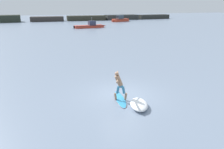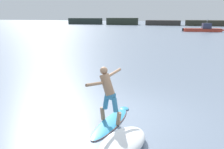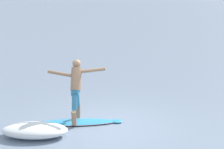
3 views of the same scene
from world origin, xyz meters
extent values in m
plane|color=gray|center=(0.00, 0.00, 0.00)|extent=(200.00, 200.00, 0.00)
cube|color=#262F2A|center=(-27.20, 62.00, 0.97)|extent=(10.84, 4.31, 1.93)
cube|color=#293027|center=(-14.70, 62.00, 1.02)|extent=(9.73, 5.15, 2.05)
cube|color=#34302D|center=(-2.20, 62.00, 0.72)|extent=(10.11, 4.26, 1.43)
cube|color=#313126|center=(10.30, 62.00, 0.76)|extent=(12.63, 4.79, 1.53)
ellipsoid|color=#3497CD|center=(-0.36, -0.74, 0.03)|extent=(0.90, 2.29, 0.06)
ellipsoid|color=#3497CD|center=(-0.18, 0.38, 0.03)|extent=(0.35, 0.36, 0.05)
ellipsoid|color=#DB5B2D|center=(-0.36, -0.74, 0.03)|extent=(0.92, 2.30, 0.03)
cone|color=black|center=(-0.51, -1.64, -0.06)|extent=(0.06, 0.06, 0.14)
cone|color=black|center=(-0.33, -1.51, -0.06)|extent=(0.06, 0.06, 0.14)
cone|color=black|center=(-0.63, -1.46, -0.06)|extent=(0.06, 0.06, 0.14)
cylinder|color=#987255|center=(-0.65, -0.64, 0.26)|extent=(0.21, 0.18, 0.40)
cylinder|color=teal|center=(-0.52, -0.68, 0.66)|extent=(0.26, 0.22, 0.44)
cylinder|color=#987255|center=(-0.08, -0.84, 0.26)|extent=(0.21, 0.18, 0.40)
cylinder|color=teal|center=(-0.21, -0.79, 0.66)|extent=(0.26, 0.22, 0.44)
cube|color=teal|center=(-0.36, -0.74, 0.91)|extent=(0.31, 0.28, 0.16)
cylinder|color=#987255|center=(-0.47, -0.70, 1.24)|extent=(0.56, 0.43, 0.69)
sphere|color=#987255|center=(-0.59, -0.66, 1.65)|extent=(0.23, 0.23, 0.23)
cylinder|color=#987255|center=(-0.71, -1.11, 1.36)|extent=(0.34, 0.66, 0.20)
cylinder|color=#987255|center=(-0.39, -0.23, 1.48)|extent=(0.32, 0.66, 0.20)
cube|color=#C33B2A|center=(6.28, 39.00, 0.29)|extent=(6.94, 2.56, 0.59)
cone|color=#C33B2A|center=(10.12, 39.46, 0.29)|extent=(1.25, 0.72, 0.59)
cube|color=black|center=(6.28, 39.00, 0.54)|extent=(6.88, 2.61, 0.08)
cube|color=#30344E|center=(7.06, 39.10, 1.08)|extent=(1.69, 1.50, 0.98)
cube|color=#232D38|center=(7.84, 39.19, 1.19)|extent=(0.16, 1.06, 0.49)
cylinder|color=silver|center=(7.06, 39.10, 2.02)|extent=(0.06, 0.06, 0.90)
cube|color=black|center=(2.80, 38.58, 0.32)|extent=(0.32, 0.39, 0.52)
ellipsoid|color=white|center=(0.29, -1.90, 0.16)|extent=(1.38, 1.88, 0.32)
camera|label=1|loc=(-4.50, -11.85, 5.50)|focal=35.00mm
camera|label=2|loc=(1.34, -6.55, 3.25)|focal=35.00mm
camera|label=3|loc=(9.38, -2.17, 3.70)|focal=60.00mm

